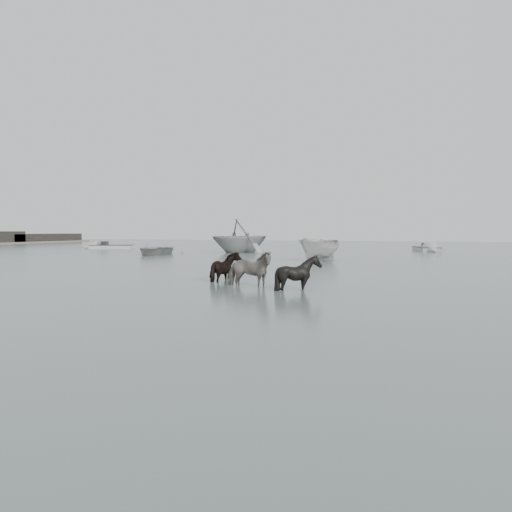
{
  "coord_description": "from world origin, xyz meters",
  "views": [
    {
      "loc": [
        6.26,
        -15.54,
        1.89
      ],
      "look_at": [
        0.61,
        0.51,
        1.0
      ],
      "focal_mm": 35.0,
      "sensor_mm": 36.0,
      "label": 1
    }
  ],
  "objects_px": {
    "pony_dark": "(227,262)",
    "rowboat_lead": "(156,248)",
    "pony_pinto": "(249,265)",
    "pony_black": "(298,268)"
  },
  "relations": [
    {
      "from": "pony_black",
      "to": "rowboat_lead",
      "type": "height_order",
      "value": "pony_black"
    },
    {
      "from": "rowboat_lead",
      "to": "pony_pinto",
      "type": "bearing_deg",
      "value": -62.87
    },
    {
      "from": "pony_pinto",
      "to": "pony_black",
      "type": "height_order",
      "value": "pony_pinto"
    },
    {
      "from": "pony_pinto",
      "to": "rowboat_lead",
      "type": "height_order",
      "value": "pony_pinto"
    },
    {
      "from": "pony_black",
      "to": "rowboat_lead",
      "type": "xyz_separation_m",
      "value": [
        -16.13,
        18.46,
        -0.18
      ]
    },
    {
      "from": "pony_dark",
      "to": "rowboat_lead",
      "type": "xyz_separation_m",
      "value": [
        -12.86,
        16.5,
        -0.19
      ]
    },
    {
      "from": "pony_dark",
      "to": "rowboat_lead",
      "type": "height_order",
      "value": "pony_dark"
    },
    {
      "from": "pony_dark",
      "to": "pony_black",
      "type": "distance_m",
      "value": 3.82
    },
    {
      "from": "pony_pinto",
      "to": "pony_black",
      "type": "relative_size",
      "value": 1.22
    },
    {
      "from": "rowboat_lead",
      "to": "pony_dark",
      "type": "bearing_deg",
      "value": -63.49
    }
  ]
}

